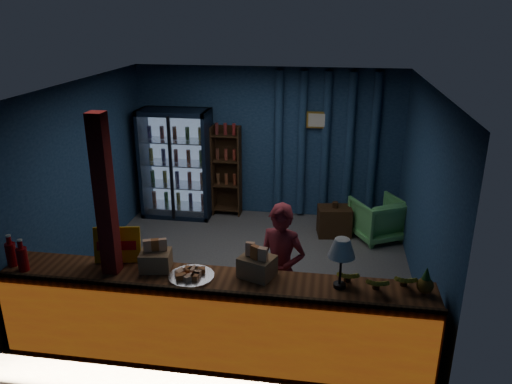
% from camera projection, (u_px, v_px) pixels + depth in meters
% --- Properties ---
extents(ground, '(4.60, 4.60, 0.00)m').
position_uv_depth(ground, '(246.00, 270.00, 7.07)').
color(ground, '#515154').
rests_on(ground, ground).
extents(room_walls, '(4.60, 4.60, 4.60)m').
position_uv_depth(room_walls, '(245.00, 165.00, 6.53)').
color(room_walls, navy).
rests_on(room_walls, ground).
extents(counter, '(4.40, 0.57, 0.99)m').
position_uv_depth(counter, '(214.00, 320.00, 5.14)').
color(counter, brown).
rests_on(counter, ground).
extents(support_post, '(0.16, 0.16, 2.60)m').
position_uv_depth(support_post, '(110.00, 240.00, 5.01)').
color(support_post, maroon).
rests_on(support_post, ground).
extents(beverage_cooler, '(1.20, 0.62, 1.90)m').
position_uv_depth(beverage_cooler, '(178.00, 164.00, 8.75)').
color(beverage_cooler, black).
rests_on(beverage_cooler, ground).
extents(bottle_shelf, '(0.50, 0.28, 1.60)m').
position_uv_depth(bottle_shelf, '(227.00, 171.00, 8.81)').
color(bottle_shelf, '#3A2312').
rests_on(bottle_shelf, ground).
extents(curtain_folds, '(1.74, 0.14, 2.50)m').
position_uv_depth(curtain_folds, '(325.00, 146.00, 8.46)').
color(curtain_folds, navy).
rests_on(curtain_folds, room_walls).
extents(framed_picture, '(0.36, 0.04, 0.28)m').
position_uv_depth(framed_picture, '(317.00, 120.00, 8.29)').
color(framed_picture, gold).
rests_on(framed_picture, room_walls).
extents(shopkeeper, '(0.64, 0.51, 1.54)m').
position_uv_depth(shopkeeper, '(281.00, 270.00, 5.51)').
color(shopkeeper, maroon).
rests_on(shopkeeper, ground).
extents(green_chair, '(0.99, 0.99, 0.67)m').
position_uv_depth(green_chair, '(378.00, 219.00, 7.96)').
color(green_chair, '#5DBB65').
rests_on(green_chair, ground).
extents(side_table, '(0.58, 0.46, 0.57)m').
position_uv_depth(side_table, '(334.00, 221.00, 8.11)').
color(side_table, '#3A2312').
rests_on(side_table, ground).
extents(yellow_sign, '(0.50, 0.19, 0.39)m').
position_uv_depth(yellow_sign, '(117.00, 245.00, 5.26)').
color(yellow_sign, '#F3AB0C').
rests_on(yellow_sign, counter).
extents(soda_bottles, '(0.29, 0.19, 0.35)m').
position_uv_depth(soda_bottles, '(17.00, 256.00, 5.15)').
color(soda_bottles, '#AB0B0E').
rests_on(soda_bottles, counter).
extents(snack_box_left, '(0.34, 0.30, 0.33)m').
position_uv_depth(snack_box_left, '(156.00, 259.00, 5.13)').
color(snack_box_left, '#A2774E').
rests_on(snack_box_left, counter).
extents(snack_box_centre, '(0.41, 0.37, 0.35)m').
position_uv_depth(snack_box_centre, '(257.00, 265.00, 4.99)').
color(snack_box_centre, '#A2774E').
rests_on(snack_box_centre, counter).
extents(pastry_tray, '(0.46, 0.46, 0.08)m').
position_uv_depth(pastry_tray, '(191.00, 275.00, 5.00)').
color(pastry_tray, silver).
rests_on(pastry_tray, counter).
extents(banana_bunches, '(0.78, 0.30, 0.17)m').
position_uv_depth(banana_bunches, '(376.00, 279.00, 4.81)').
color(banana_bunches, yellow).
rests_on(banana_bunches, counter).
extents(table_lamp, '(0.26, 0.26, 0.52)m').
position_uv_depth(table_lamp, '(342.00, 250.00, 4.70)').
color(table_lamp, black).
rests_on(table_lamp, counter).
extents(pineapple, '(0.16, 0.16, 0.27)m').
position_uv_depth(pineapple, '(425.00, 283.00, 4.69)').
color(pineapple, '#915B1A').
rests_on(pineapple, counter).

